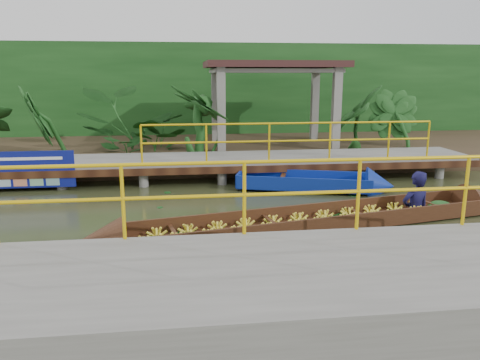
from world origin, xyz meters
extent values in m
plane|color=#2E351A|center=(0.00, 0.00, 0.00)|extent=(80.00, 80.00, 0.00)
cube|color=#312518|center=(0.00, 7.50, 0.23)|extent=(30.00, 8.00, 0.45)
cube|color=slate|center=(0.00, 3.50, 0.50)|extent=(16.00, 2.00, 0.15)
cube|color=black|center=(0.00, 2.50, 0.42)|extent=(16.00, 0.12, 0.18)
cylinder|color=#E6B80C|center=(2.75, 2.55, 1.57)|extent=(7.50, 0.05, 0.05)
cylinder|color=#E6B80C|center=(2.75, 2.55, 1.12)|extent=(7.50, 0.05, 0.05)
cylinder|color=#E6B80C|center=(2.75, 2.55, 1.07)|extent=(0.05, 0.05, 1.00)
cylinder|color=slate|center=(-4.00, 2.70, 0.22)|extent=(0.24, 0.24, 0.55)
cylinder|color=slate|center=(-4.00, 4.30, 0.22)|extent=(0.24, 0.24, 0.55)
cylinder|color=slate|center=(-2.00, 2.70, 0.22)|extent=(0.24, 0.24, 0.55)
cylinder|color=slate|center=(-2.00, 4.30, 0.22)|extent=(0.24, 0.24, 0.55)
cylinder|color=slate|center=(0.00, 2.70, 0.22)|extent=(0.24, 0.24, 0.55)
cylinder|color=slate|center=(0.00, 4.30, 0.22)|extent=(0.24, 0.24, 0.55)
cylinder|color=slate|center=(2.00, 2.70, 0.22)|extent=(0.24, 0.24, 0.55)
cylinder|color=slate|center=(2.00, 4.30, 0.22)|extent=(0.24, 0.24, 0.55)
cylinder|color=slate|center=(4.00, 2.70, 0.22)|extent=(0.24, 0.24, 0.55)
cylinder|color=slate|center=(4.00, 4.30, 0.22)|extent=(0.24, 0.24, 0.55)
cylinder|color=slate|center=(6.00, 2.70, 0.22)|extent=(0.24, 0.24, 0.55)
cylinder|color=slate|center=(6.00, 4.30, 0.22)|extent=(0.24, 0.24, 0.55)
cylinder|color=slate|center=(0.00, 2.70, 0.22)|extent=(0.24, 0.24, 0.55)
cube|color=slate|center=(1.00, -4.20, 0.30)|extent=(18.00, 2.40, 0.70)
cylinder|color=#E6B80C|center=(1.00, -3.05, 1.65)|extent=(10.00, 0.05, 0.05)
cylinder|color=#E6B80C|center=(1.00, -3.05, 1.20)|extent=(10.00, 0.05, 0.05)
cylinder|color=#E6B80C|center=(1.00, -3.05, 1.15)|extent=(0.05, 0.05, 1.00)
cube|color=slate|center=(1.20, 5.10, 1.60)|extent=(0.25, 0.25, 2.80)
cube|color=slate|center=(4.80, 5.10, 1.60)|extent=(0.25, 0.25, 2.80)
cube|color=slate|center=(1.20, 7.50, 1.60)|extent=(0.25, 0.25, 2.80)
cube|color=slate|center=(4.80, 7.50, 1.60)|extent=(0.25, 0.25, 2.80)
cube|color=slate|center=(3.00, 6.30, 2.90)|extent=(4.00, 2.60, 0.12)
cube|color=#381D1C|center=(3.00, 6.30, 3.10)|extent=(4.40, 3.00, 0.20)
cube|color=#143D13|center=(0.00, 10.00, 2.00)|extent=(30.00, 0.80, 4.00)
cube|color=#361C0E|center=(2.43, -1.02, 0.05)|extent=(7.14, 2.35, 0.05)
cube|color=#361C0E|center=(2.34, -0.59, 0.18)|extent=(6.97, 1.53, 0.30)
cube|color=#361C0E|center=(2.52, -1.45, 0.18)|extent=(6.97, 1.53, 0.30)
cone|color=#361C0E|center=(-1.44, -1.84, 0.12)|extent=(1.05, 1.02, 0.85)
ellipsoid|color=#143D13|center=(5.22, -0.43, 0.14)|extent=(0.57, 0.49, 0.23)
imported|color=#100F39|center=(4.61, -0.56, 0.92)|extent=(0.68, 0.52, 1.68)
cube|color=navy|center=(2.96, 1.88, 0.11)|extent=(3.35, 1.87, 0.11)
cube|color=navy|center=(3.10, 2.34, 0.24)|extent=(3.09, 1.01, 0.32)
cube|color=navy|center=(2.82, 1.42, 0.24)|extent=(3.09, 1.01, 0.32)
cube|color=navy|center=(1.43, 2.35, 0.24)|extent=(0.35, 0.94, 0.32)
cone|color=navy|center=(4.70, 1.34, 0.17)|extent=(0.88, 1.05, 0.90)
cube|color=black|center=(2.45, 2.03, 0.28)|extent=(0.39, 0.95, 0.05)
cube|color=navy|center=(-4.04, 2.48, 0.55)|extent=(2.87, 0.03, 0.90)
cube|color=white|center=(-4.04, 2.46, 0.82)|extent=(2.33, 0.01, 0.07)
cube|color=white|center=(-4.04, 2.46, 0.62)|extent=(2.33, 0.01, 0.07)
imported|color=#143D13|center=(-3.91, 5.30, 1.45)|extent=(1.60, 1.60, 2.01)
imported|color=#143D13|center=(-1.41, 5.30, 1.45)|extent=(1.60, 1.60, 2.01)
imported|color=#143D13|center=(0.59, 5.30, 1.45)|extent=(1.60, 1.60, 2.01)
imported|color=#143D13|center=(5.59, 5.30, 1.45)|extent=(1.60, 1.60, 2.01)
imported|color=#143D13|center=(7.09, 5.30, 1.45)|extent=(1.60, 1.60, 2.01)
camera|label=1|loc=(-0.02, -9.08, 2.78)|focal=35.00mm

